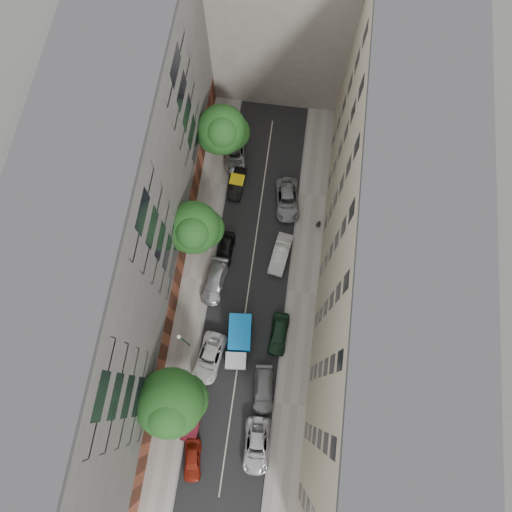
% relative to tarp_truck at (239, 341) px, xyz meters
% --- Properties ---
extents(ground, '(120.00, 120.00, 0.00)m').
position_rel_tarp_truck_xyz_m(ground, '(0.16, 5.87, -1.32)').
color(ground, '#4C4C49').
rests_on(ground, ground).
extents(road_surface, '(8.00, 44.00, 0.02)m').
position_rel_tarp_truck_xyz_m(road_surface, '(0.16, 5.87, -1.31)').
color(road_surface, black).
rests_on(road_surface, ground).
extents(sidewalk_left, '(3.00, 44.00, 0.15)m').
position_rel_tarp_truck_xyz_m(sidewalk_left, '(-5.34, 5.87, -1.25)').
color(sidewalk_left, gray).
rests_on(sidewalk_left, ground).
extents(sidewalk_right, '(3.00, 44.00, 0.15)m').
position_rel_tarp_truck_xyz_m(sidewalk_right, '(5.66, 5.87, -1.25)').
color(sidewalk_right, gray).
rests_on(sidewalk_right, ground).
extents(building_left, '(8.00, 44.00, 20.00)m').
position_rel_tarp_truck_xyz_m(building_left, '(-10.84, 5.87, 8.68)').
color(building_left, '#514D4B').
rests_on(building_left, ground).
extents(building_right, '(8.00, 44.00, 20.00)m').
position_rel_tarp_truck_xyz_m(building_right, '(11.16, 5.87, 8.68)').
color(building_right, tan).
rests_on(building_right, ground).
extents(building_endcap, '(18.00, 12.00, 18.00)m').
position_rel_tarp_truck_xyz_m(building_endcap, '(0.16, 33.87, 7.68)').
color(building_endcap, gray).
rests_on(building_endcap, ground).
extents(tarp_truck, '(2.49, 5.35, 2.40)m').
position_rel_tarp_truck_xyz_m(tarp_truck, '(0.00, 0.00, 0.00)').
color(tarp_truck, black).
rests_on(tarp_truck, ground).
extents(car_left_0, '(2.01, 3.95, 1.29)m').
position_rel_tarp_truck_xyz_m(car_left_0, '(-2.69, -11.13, -0.68)').
color(car_left_0, maroon).
rests_on(car_left_0, ground).
extents(car_left_1, '(1.76, 4.36, 1.41)m').
position_rel_tarp_truck_xyz_m(car_left_1, '(-3.25, -7.53, -0.62)').
color(car_left_1, '#4F0F1A').
rests_on(car_left_1, ground).
extents(car_left_2, '(3.14, 5.40, 1.41)m').
position_rel_tarp_truck_xyz_m(car_left_2, '(-2.64, -1.93, -0.61)').
color(car_left_2, silver).
rests_on(car_left_2, ground).
extents(car_left_3, '(2.53, 5.10, 1.43)m').
position_rel_tarp_truck_xyz_m(car_left_3, '(-3.35, 5.65, -0.61)').
color(car_left_3, '#B7B7BC').
rests_on(car_left_3, ground).
extents(car_left_4, '(1.73, 3.94, 1.32)m').
position_rel_tarp_truck_xyz_m(car_left_4, '(-2.78, 9.27, -0.66)').
color(car_left_4, black).
rests_on(car_left_4, ground).
extents(car_left_5, '(1.65, 4.01, 1.29)m').
position_rel_tarp_truck_xyz_m(car_left_5, '(-2.64, 16.87, -0.67)').
color(car_left_5, black).
rests_on(car_left_5, ground).
extents(car_left_6, '(2.89, 5.13, 1.35)m').
position_rel_tarp_truck_xyz_m(car_left_6, '(-3.44, 20.47, -0.64)').
color(car_left_6, '#B1B1B5').
rests_on(car_left_6, ground).
extents(car_right_0, '(2.69, 5.25, 1.42)m').
position_rel_tarp_truck_xyz_m(car_right_0, '(2.96, -9.13, -0.61)').
color(car_right_0, silver).
rests_on(car_right_0, ground).
extents(car_right_1, '(2.33, 4.74, 1.32)m').
position_rel_tarp_truck_xyz_m(car_right_1, '(2.96, -4.16, -0.66)').
color(car_right_1, slate).
rests_on(car_right_1, ground).
extents(car_right_2, '(1.93, 4.37, 1.46)m').
position_rel_tarp_truck_xyz_m(car_right_2, '(3.76, 1.27, -0.59)').
color(car_right_2, black).
rests_on(car_right_2, ground).
extents(car_right_3, '(2.24, 4.75, 1.50)m').
position_rel_tarp_truck_xyz_m(car_right_3, '(2.96, 9.47, -0.57)').
color(car_right_3, silver).
rests_on(car_right_3, ground).
extents(car_right_4, '(3.18, 5.55, 1.46)m').
position_rel_tarp_truck_xyz_m(car_right_4, '(2.96, 15.67, -0.59)').
color(car_right_4, gray).
rests_on(car_right_4, ground).
extents(tree_near, '(5.97, 5.79, 8.81)m').
position_rel_tarp_truck_xyz_m(tree_near, '(-4.58, -6.41, 4.54)').
color(tree_near, '#382619').
rests_on(tree_near, sidewalk_left).
extents(tree_mid, '(5.28, 5.01, 8.63)m').
position_rel_tarp_truck_xyz_m(tree_mid, '(-5.34, 9.14, 4.60)').
color(tree_mid, '#382619').
rests_on(tree_mid, sidewalk_left).
extents(tree_far, '(5.34, 5.07, 7.98)m').
position_rel_tarp_truck_xyz_m(tree_far, '(-4.44, 20.16, 4.05)').
color(tree_far, '#382619').
rests_on(tree_far, sidewalk_left).
extents(lamp_post, '(0.36, 0.36, 6.94)m').
position_rel_tarp_truck_xyz_m(lamp_post, '(-4.81, -0.94, 3.06)').
color(lamp_post, '#175226').
rests_on(lamp_post, sidewalk_left).
extents(pedestrian, '(0.61, 0.44, 1.58)m').
position_rel_tarp_truck_xyz_m(pedestrian, '(6.53, 13.22, -0.38)').
color(pedestrian, black).
rests_on(pedestrian, sidewalk_right).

